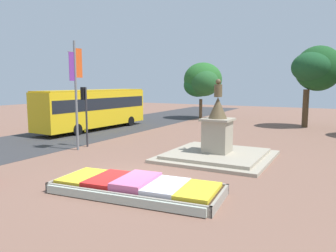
% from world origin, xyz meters
% --- Properties ---
extents(ground_plane, '(93.80, 93.80, 0.00)m').
position_xyz_m(ground_plane, '(0.00, 0.00, 0.00)').
color(ground_plane, brown).
extents(flower_planter, '(6.56, 3.15, 0.59)m').
position_xyz_m(flower_planter, '(1.27, -1.34, 0.23)').
color(flower_planter, '#38281C').
rests_on(flower_planter, ground_plane).
extents(statue_monument, '(5.64, 5.64, 4.26)m').
position_xyz_m(statue_monument, '(1.92, 5.57, 0.68)').
color(statue_monument, '#9F9581').
rests_on(statue_monument, ground_plane).
extents(traffic_light_mid_block, '(0.41, 0.29, 3.79)m').
position_xyz_m(traffic_light_mid_block, '(-6.58, 4.71, 2.60)').
color(traffic_light_mid_block, '#2D2D33').
rests_on(traffic_light_mid_block, ground_plane).
extents(banner_pole, '(0.17, 1.10, 6.50)m').
position_xyz_m(banner_pole, '(-6.28, 3.66, 3.60)').
color(banner_pole, slate).
rests_on(banner_pole, ground_plane).
extents(city_bus, '(3.13, 11.37, 3.45)m').
position_xyz_m(city_bus, '(-11.32, 10.99, 1.98)').
color(city_bus, gold).
rests_on(city_bus, ground_plane).
extents(park_tree_street_side, '(4.27, 4.47, 7.37)m').
position_xyz_m(park_tree_street_side, '(5.50, 21.47, 5.35)').
color(park_tree_street_side, '#4C3823').
rests_on(park_tree_street_side, ground_plane).
extents(park_tree_mid_canopy, '(4.27, 4.75, 6.34)m').
position_xyz_m(park_tree_mid_canopy, '(-6.30, 23.52, 4.23)').
color(park_tree_mid_canopy, brown).
rests_on(park_tree_mid_canopy, ground_plane).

